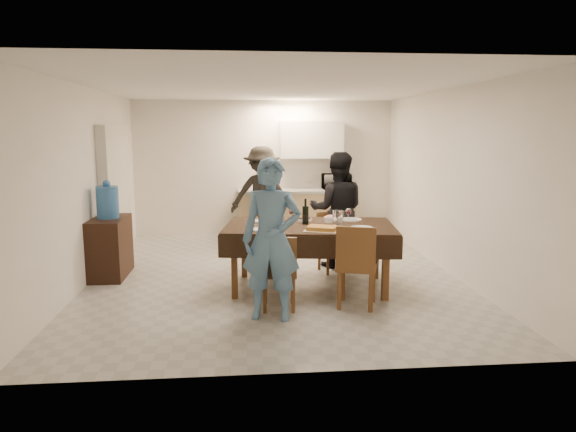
{
  "coord_description": "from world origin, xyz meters",
  "views": [
    {
      "loc": [
        -0.44,
        -7.01,
        2.0
      ],
      "look_at": [
        0.17,
        -0.3,
        0.89
      ],
      "focal_mm": 32.0,
      "sensor_mm": 36.0,
      "label": 1
    }
  ],
  "objects_px": {
    "wine_bottle": "(305,211)",
    "water_pitcher": "(338,218)",
    "dining_table": "(310,228)",
    "person_near": "(272,240)",
    "person_far": "(337,210)",
    "microwave": "(337,181)",
    "person_kitchen": "(262,195)",
    "water_jug": "(108,202)",
    "savoury_tart": "(322,228)",
    "console": "(110,247)"
  },
  "relations": [
    {
      "from": "person_kitchen",
      "to": "water_pitcher",
      "type": "bearing_deg",
      "value": -73.87
    },
    {
      "from": "savoury_tart",
      "to": "microwave",
      "type": "bearing_deg",
      "value": 76.91
    },
    {
      "from": "wine_bottle",
      "to": "microwave",
      "type": "bearing_deg",
      "value": 72.83
    },
    {
      "from": "water_jug",
      "to": "person_near",
      "type": "height_order",
      "value": "person_near"
    },
    {
      "from": "savoury_tart",
      "to": "person_kitchen",
      "type": "bearing_deg",
      "value": 100.36
    },
    {
      "from": "dining_table",
      "to": "savoury_tart",
      "type": "relative_size",
      "value": 5.62
    },
    {
      "from": "dining_table",
      "to": "savoury_tart",
      "type": "height_order",
      "value": "savoury_tart"
    },
    {
      "from": "wine_bottle",
      "to": "dining_table",
      "type": "bearing_deg",
      "value": -45.0
    },
    {
      "from": "water_jug",
      "to": "person_kitchen",
      "type": "distance_m",
      "value": 3.03
    },
    {
      "from": "console",
      "to": "person_near",
      "type": "xyz_separation_m",
      "value": [
        2.15,
        -1.84,
        0.46
      ]
    },
    {
      "from": "water_pitcher",
      "to": "person_far",
      "type": "relative_size",
      "value": 0.11
    },
    {
      "from": "water_jug",
      "to": "person_kitchen",
      "type": "relative_size",
      "value": 0.25
    },
    {
      "from": "wine_bottle",
      "to": "water_pitcher",
      "type": "xyz_separation_m",
      "value": [
        0.4,
        -0.1,
        -0.07
      ]
    },
    {
      "from": "water_jug",
      "to": "water_pitcher",
      "type": "bearing_deg",
      "value": -15.44
    },
    {
      "from": "water_jug",
      "to": "microwave",
      "type": "distance_m",
      "value": 4.44
    },
    {
      "from": "water_pitcher",
      "to": "person_kitchen",
      "type": "relative_size",
      "value": 0.11
    },
    {
      "from": "dining_table",
      "to": "water_jug",
      "type": "relative_size",
      "value": 5.11
    },
    {
      "from": "water_jug",
      "to": "microwave",
      "type": "relative_size",
      "value": 0.83
    },
    {
      "from": "console",
      "to": "wine_bottle",
      "type": "relative_size",
      "value": 2.68
    },
    {
      "from": "water_jug",
      "to": "water_pitcher",
      "type": "xyz_separation_m",
      "value": [
        3.05,
        -0.84,
        -0.12
      ]
    },
    {
      "from": "water_jug",
      "to": "person_near",
      "type": "xyz_separation_m",
      "value": [
        2.15,
        -1.84,
        -0.18
      ]
    },
    {
      "from": "microwave",
      "to": "person_kitchen",
      "type": "height_order",
      "value": "person_kitchen"
    },
    {
      "from": "savoury_tart",
      "to": "person_far",
      "type": "relative_size",
      "value": 0.24
    },
    {
      "from": "water_jug",
      "to": "person_far",
      "type": "height_order",
      "value": "person_far"
    },
    {
      "from": "dining_table",
      "to": "water_jug",
      "type": "height_order",
      "value": "water_jug"
    },
    {
      "from": "dining_table",
      "to": "water_pitcher",
      "type": "xyz_separation_m",
      "value": [
        0.35,
        -0.05,
        0.14
      ]
    },
    {
      "from": "dining_table",
      "to": "water_pitcher",
      "type": "height_order",
      "value": "water_pitcher"
    },
    {
      "from": "water_jug",
      "to": "wine_bottle",
      "type": "distance_m",
      "value": 2.75
    },
    {
      "from": "console",
      "to": "water_pitcher",
      "type": "bearing_deg",
      "value": -15.44
    },
    {
      "from": "dining_table",
      "to": "person_near",
      "type": "distance_m",
      "value": 1.19
    },
    {
      "from": "dining_table",
      "to": "water_jug",
      "type": "bearing_deg",
      "value": 171.21
    },
    {
      "from": "wine_bottle",
      "to": "water_pitcher",
      "type": "distance_m",
      "value": 0.42
    },
    {
      "from": "water_pitcher",
      "to": "microwave",
      "type": "distance_m",
      "value": 3.42
    },
    {
      "from": "person_near",
      "to": "microwave",
      "type": "bearing_deg",
      "value": 82.21
    },
    {
      "from": "person_far",
      "to": "savoury_tart",
      "type": "bearing_deg",
      "value": 82.28
    },
    {
      "from": "water_pitcher",
      "to": "person_far",
      "type": "distance_m",
      "value": 1.12
    },
    {
      "from": "water_jug",
      "to": "wine_bottle",
      "type": "relative_size",
      "value": 1.33
    },
    {
      "from": "console",
      "to": "person_near",
      "type": "distance_m",
      "value": 2.86
    },
    {
      "from": "savoury_tart",
      "to": "console",
      "type": "bearing_deg",
      "value": 157.27
    },
    {
      "from": "wine_bottle",
      "to": "person_kitchen",
      "type": "distance_m",
      "value": 2.85
    },
    {
      "from": "console",
      "to": "person_far",
      "type": "relative_size",
      "value": 0.52
    },
    {
      "from": "water_pitcher",
      "to": "dining_table",
      "type": "bearing_deg",
      "value": 171.87
    },
    {
      "from": "water_jug",
      "to": "wine_bottle",
      "type": "height_order",
      "value": "water_jug"
    },
    {
      "from": "person_near",
      "to": "person_far",
      "type": "bearing_deg",
      "value": 73.63
    },
    {
      "from": "savoury_tart",
      "to": "person_near",
      "type": "relative_size",
      "value": 0.23
    },
    {
      "from": "savoury_tart",
      "to": "person_near",
      "type": "xyz_separation_m",
      "value": [
        -0.65,
        -0.67,
        0.02
      ]
    },
    {
      "from": "dining_table",
      "to": "water_jug",
      "type": "xyz_separation_m",
      "value": [
        -2.7,
        0.79,
        0.26
      ]
    },
    {
      "from": "savoury_tart",
      "to": "person_kitchen",
      "type": "distance_m",
      "value": 3.3
    },
    {
      "from": "microwave",
      "to": "person_near",
      "type": "xyz_separation_m",
      "value": [
        -1.51,
        -4.37,
        -0.19
      ]
    },
    {
      "from": "console",
      "to": "microwave",
      "type": "relative_size",
      "value": 1.67
    }
  ]
}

